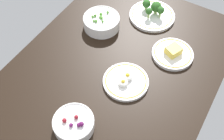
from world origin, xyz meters
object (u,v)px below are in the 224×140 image
Objects in this scene: bowl_berries at (74,123)px; plate_cheese at (173,53)px; plate_eggs at (126,81)px; plate_broccoli at (152,14)px; bowl_peas at (102,22)px.

bowl_berries reaches higher than plate_cheese.
plate_eggs is (26.97, -6.60, -1.48)cm from bowl_berries.
plate_broccoli is at bearing 1.34° from bowl_berries.
plate_eggs is at bearing 155.85° from plate_cheese.
bowl_berries is at bearing -178.66° from plate_broccoli.
bowl_berries is 68.28cm from plate_broccoli.
bowl_peas is 0.92× the size of plate_eggs.
bowl_peas reaches higher than plate_eggs.
plate_cheese is (0.91, -36.40, -1.82)cm from bowl_peas.
bowl_peas reaches higher than plate_cheese.
bowl_peas is 0.95× the size of plate_cheese.
bowl_berries is 53.13cm from bowl_peas.
bowl_peas is 34.38cm from plate_eggs.
plate_eggs is 42.10cm from plate_broccoli.
plate_cheese is at bearing -133.65° from plate_broccoli.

